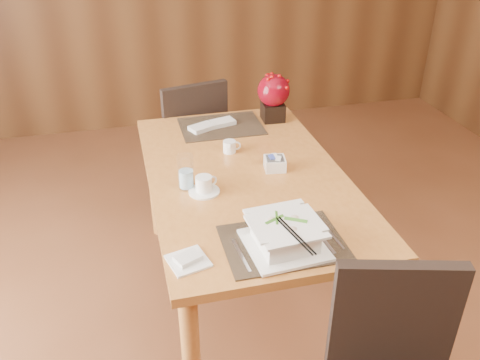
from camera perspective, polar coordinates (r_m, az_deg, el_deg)
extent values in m
cube|color=#C57A36|center=(2.38, 0.69, 0.30)|extent=(0.90, 1.50, 0.04)
cylinder|color=#C57A36|center=(3.11, -9.58, -0.42)|extent=(0.07, 0.07, 0.71)
cylinder|color=#C57A36|center=(2.23, 15.51, -15.60)|extent=(0.07, 0.07, 0.71)
cylinder|color=#C57A36|center=(3.24, 4.23, 1.28)|extent=(0.07, 0.07, 0.71)
cube|color=black|center=(1.93, 4.88, -7.03)|extent=(0.45, 0.33, 0.01)
cube|color=black|center=(2.85, -2.13, 6.06)|extent=(0.45, 0.33, 0.01)
cube|color=white|center=(1.91, 4.99, -7.39)|extent=(0.30, 0.30, 0.01)
cube|color=white|center=(1.88, 5.06, -6.09)|extent=(0.21, 0.21, 0.10)
cylinder|color=tan|center=(1.88, 5.07, -6.03)|extent=(0.18, 0.18, 0.08)
cylinder|color=white|center=(2.23, -4.04, -1.29)|extent=(0.14, 0.14, 0.01)
cylinder|color=white|center=(2.21, -4.08, -0.43)|extent=(0.09, 0.09, 0.07)
cylinder|color=black|center=(2.20, -4.11, 0.23)|extent=(0.07, 0.07, 0.01)
cylinder|color=white|center=(2.23, -6.10, 0.91)|extent=(0.08, 0.08, 0.16)
cube|color=white|center=(2.40, 3.93, 1.85)|extent=(0.11, 0.11, 0.06)
cube|color=black|center=(2.92, 3.71, 7.68)|extent=(0.13, 0.13, 0.10)
sphere|color=maroon|center=(2.88, 3.79, 10.01)|extent=(0.18, 0.18, 0.18)
cube|color=white|center=(1.85, -5.84, -9.04)|extent=(0.16, 0.16, 0.01)
cube|color=black|center=(1.79, 16.85, -14.85)|extent=(0.41, 0.15, 0.47)
cube|color=black|center=(3.37, -6.03, 3.71)|extent=(0.51, 0.51, 0.06)
cube|color=black|center=(3.09, -4.97, 6.57)|extent=(0.41, 0.13, 0.46)
cylinder|color=black|center=(3.67, -4.29, 2.20)|extent=(0.03, 0.03, 0.40)
cylinder|color=black|center=(3.39, -1.99, -0.29)|extent=(0.03, 0.03, 0.40)
cylinder|color=black|center=(3.57, -9.48, 0.99)|extent=(0.03, 0.03, 0.40)
cylinder|color=black|center=(3.28, -7.56, -1.68)|extent=(0.03, 0.03, 0.40)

